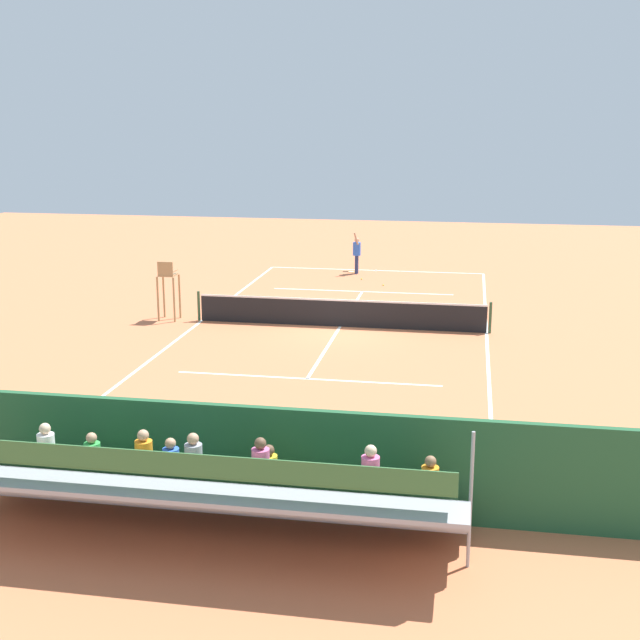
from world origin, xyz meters
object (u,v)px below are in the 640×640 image
(tennis_net, at_px, (340,313))
(equipment_bag, at_px, (288,487))
(courtside_bench, at_px, (378,472))
(tennis_player, at_px, (357,252))
(tennis_ball_near, at_px, (383,285))
(tennis_racket, at_px, (351,272))
(umpire_chair, at_px, (168,284))
(bleacher_stand, at_px, (207,488))
(tennis_ball_far, at_px, (362,279))

(tennis_net, height_order, equipment_bag, tennis_net)
(courtside_bench, xyz_separation_m, tennis_player, (3.55, -23.33, 0.46))
(equipment_bag, bearing_deg, tennis_player, -85.54)
(tennis_ball_near, bearing_deg, tennis_racket, -58.57)
(equipment_bag, distance_m, tennis_racket, 23.88)
(equipment_bag, bearing_deg, tennis_racket, -84.86)
(umpire_chair, xyz_separation_m, equipment_bag, (-7.25, 13.33, -1.13))
(bleacher_stand, relative_size, tennis_player, 4.70)
(tennis_net, bearing_deg, tennis_player, -85.55)
(tennis_net, height_order, bleacher_stand, bleacher_stand)
(equipment_bag, xyz_separation_m, tennis_racket, (2.14, -23.78, -0.16))
(umpire_chair, height_order, tennis_player, umpire_chair)
(umpire_chair, relative_size, courtside_bench, 1.19)
(bleacher_stand, bearing_deg, equipment_bag, -118.02)
(tennis_net, bearing_deg, tennis_ball_near, -95.63)
(tennis_net, relative_size, tennis_ball_far, 156.06)
(tennis_net, bearing_deg, courtside_bench, 101.77)
(bleacher_stand, bearing_deg, umpire_chair, -67.77)
(bleacher_stand, height_order, tennis_ball_far, bleacher_stand)
(courtside_bench, distance_m, tennis_ball_far, 22.13)
(tennis_player, relative_size, tennis_racket, 3.41)
(tennis_net, bearing_deg, tennis_racket, -84.00)
(umpire_chair, distance_m, tennis_racket, 11.71)
(tennis_ball_near, bearing_deg, courtside_bench, 95.62)
(bleacher_stand, distance_m, tennis_ball_far, 23.96)
(umpire_chair, relative_size, tennis_racket, 3.78)
(tennis_player, bearing_deg, umpire_chair, 61.86)
(tennis_ball_far, bearing_deg, equipment_bag, 93.66)
(tennis_net, bearing_deg, tennis_ball_far, -87.59)
(equipment_bag, xyz_separation_m, tennis_player, (1.83, -23.46, 0.84))
(equipment_bag, relative_size, tennis_racket, 1.59)
(tennis_ball_near, distance_m, tennis_ball_far, 1.64)
(tennis_net, height_order, tennis_racket, tennis_net)
(umpire_chair, relative_size, equipment_bag, 2.38)
(tennis_net, relative_size, tennis_player, 5.35)
(bleacher_stand, height_order, umpire_chair, bleacher_stand)
(tennis_player, relative_size, tennis_ball_far, 29.18)
(tennis_racket, xyz_separation_m, tennis_ball_near, (-1.82, 2.98, 0.02))
(equipment_bag, relative_size, tennis_player, 0.47)
(tennis_racket, height_order, tennis_ball_far, tennis_ball_far)
(umpire_chair, bearing_deg, equipment_bag, 118.54)
(courtside_bench, bearing_deg, bleacher_stand, 36.71)
(tennis_ball_near, bearing_deg, tennis_ball_far, -48.25)
(tennis_player, bearing_deg, equipment_bag, 94.46)
(tennis_net, xyz_separation_m, bleacher_stand, (-0.03, 15.31, 0.43))
(courtside_bench, bearing_deg, tennis_ball_near, -84.38)
(tennis_net, relative_size, tennis_racket, 18.22)
(bleacher_stand, height_order, tennis_player, bleacher_stand)
(tennis_player, xyz_separation_m, tennis_ball_far, (-0.42, 1.43, -0.98))
(tennis_racket, height_order, tennis_ball_near, tennis_ball_near)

